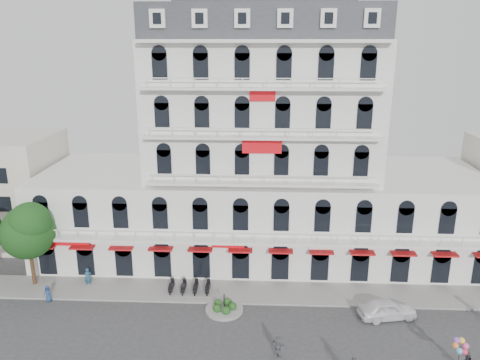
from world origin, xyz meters
The scene contains 11 objects.
ground centered at (0.00, 0.00, 0.00)m, with size 120.00×120.00×0.00m, color #38383A.
sidewalk centered at (0.00, 9.00, 0.08)m, with size 53.00×4.00×0.16m, color gray.
main_building centered at (0.00, 18.00, 9.96)m, with size 45.00×15.00×25.80m.
traffic_island centered at (-3.00, 6.00, 0.26)m, with size 3.20×3.20×1.60m.
parked_scooter_row centered at (-6.35, 8.80, 0.00)m, with size 4.40×1.80×1.10m, color black, non-canonical shape.
tree_west_inner centered at (-20.95, 9.48, 5.68)m, with size 4.76×4.76×8.25m.
parked_car centered at (10.45, 5.62, 0.80)m, with size 1.90×4.72×1.61m, color white.
pedestrian_left centered at (-18.48, 6.80, 0.75)m, with size 0.73×0.48×1.50m, color navy.
pedestrian_mid centered at (1.34, 0.22, 0.90)m, with size 1.05×0.44×1.79m, color slate.
pedestrian_far centered at (-15.89, 9.50, 0.92)m, with size 0.67×0.44×1.83m, color navy.
balloon_vendor centered at (13.92, -0.91, 1.26)m, with size 1.49×1.36×2.45m.
Camera 1 is at (-0.09, -28.54, 21.94)m, focal length 35.00 mm.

